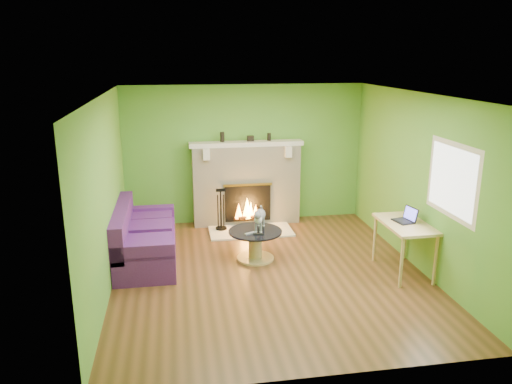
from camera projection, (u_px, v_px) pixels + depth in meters
The scene contains 22 objects.
floor at pixel (269, 273), 7.39m from camera, with size 5.00×5.00×0.00m, color #513217.
ceiling at pixel (271, 95), 6.69m from camera, with size 5.00×5.00×0.00m, color white.
wall_back at pixel (245, 154), 9.42m from camera, with size 5.00×5.00×0.00m, color #5C9831.
wall_front at pixel (321, 257), 4.66m from camera, with size 5.00×5.00×0.00m, color #5C9831.
wall_left at pixel (105, 196), 6.69m from camera, with size 5.00×5.00×0.00m, color #5C9831.
wall_right at pixel (419, 182), 7.40m from camera, with size 5.00×5.00×0.00m, color #5C9831.
window_frame at pixel (453, 180), 6.47m from camera, with size 1.20×1.20×0.00m, color silver.
window_pane at pixel (452, 180), 6.47m from camera, with size 1.06×1.06×0.00m, color white.
fireplace at pixel (246, 184), 9.38m from camera, with size 2.10×0.46×1.58m.
hearth at pixel (251, 231), 9.10m from camera, with size 1.50×0.75×0.03m, color beige.
mantel at pixel (246, 144), 9.16m from camera, with size 2.10×0.28×0.08m, color beige.
sofa at pixel (143, 240), 7.77m from camera, with size 0.89×1.94×0.87m.
coffee_table at pixel (255, 243), 7.82m from camera, with size 0.84×0.84×0.47m.
desk at pixel (405, 229), 7.24m from camera, with size 0.61×1.05×0.77m.
cat at pixel (260, 218), 7.78m from camera, with size 0.22×0.61×0.38m, color #5E5E63, non-canonical shape.
remote_silver at pixel (250, 233), 7.64m from camera, with size 0.17×0.04×0.02m, color gray.
remote_black at pixel (258, 234), 7.60m from camera, with size 0.16×0.04×0.02m, color black.
laptop at pixel (403, 215), 7.23m from camera, with size 0.26×0.29×0.22m, color black, non-canonical shape.
fire_tools at pixel (221, 209), 9.05m from camera, with size 0.21×0.21×0.77m, color black, non-canonical shape.
mantel_vase_left at pixel (222, 137), 9.08m from camera, with size 0.08×0.08×0.18m, color black.
mantel_vase_right at pixel (269, 137), 9.22m from camera, with size 0.07×0.07×0.14m, color black.
mantel_box at pixel (250, 138), 9.17m from camera, with size 0.12×0.08×0.10m, color black.
Camera 1 is at (-1.31, -6.67, 3.14)m, focal length 35.00 mm.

